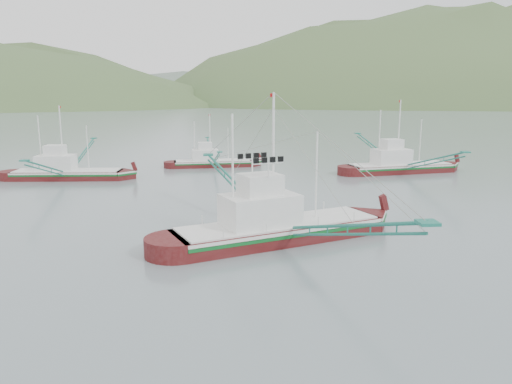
{
  "coord_description": "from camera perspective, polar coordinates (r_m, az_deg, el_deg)",
  "views": [
    {
      "loc": [
        -3.13,
        -34.35,
        11.38
      ],
      "look_at": [
        0.0,
        6.0,
        3.2
      ],
      "focal_mm": 35.0,
      "sensor_mm": 36.0,
      "label": 1
    }
  ],
  "objects": [
    {
      "name": "main_boat",
      "position": [
        38.41,
        2.49,
        -1.99
      ],
      "size": [
        17.11,
        28.93,
        12.21
      ],
      "rotation": [
        0.0,
        0.0,
        0.38
      ],
      "color": "#440B0C",
      "rests_on": "ground"
    },
    {
      "name": "ridge_distant",
      "position": [
        595.38,
        -1.27,
        10.33
      ],
      "size": [
        960.0,
        400.0,
        240.0
      ],
      "primitive_type": "ellipsoid",
      "color": "slate",
      "rests_on": "ground"
    },
    {
      "name": "bg_boat_left",
      "position": [
        70.28,
        -20.92,
        2.52
      ],
      "size": [
        14.26,
        25.57,
        10.35
      ],
      "rotation": [
        0.0,
        0.0,
        -0.04
      ],
      "color": "#440B0C",
      "rests_on": "ground"
    },
    {
      "name": "bg_boat_far",
      "position": [
        76.98,
        -5.08,
        3.8
      ],
      "size": [
        12.05,
        21.35,
        8.66
      ],
      "rotation": [
        0.0,
        0.0,
        0.09
      ],
      "color": "#440B0C",
      "rests_on": "ground"
    },
    {
      "name": "ground",
      "position": [
        36.32,
        0.74,
        -6.83
      ],
      "size": [
        1200.0,
        1200.0,
        0.0
      ],
      "primitive_type": "plane",
      "color": "slate",
      "rests_on": "ground"
    },
    {
      "name": "headland_right",
      "position": [
        524.27,
        23.52,
        9.26
      ],
      "size": [
        684.0,
        432.0,
        306.0
      ],
      "primitive_type": "ellipsoid",
      "color": "#435D30",
      "rests_on": "ground"
    },
    {
      "name": "bg_boat_right",
      "position": [
        73.82,
        16.08,
        3.59
      ],
      "size": [
        15.53,
        26.99,
        11.03
      ],
      "rotation": [
        0.0,
        0.0,
        0.19
      ],
      "color": "#440B0C",
      "rests_on": "ground"
    }
  ]
}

